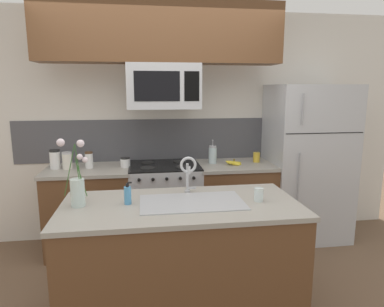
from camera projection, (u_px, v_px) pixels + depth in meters
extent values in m
plane|color=brown|center=(173.00, 289.00, 3.01)|extent=(10.00, 10.00, 0.00)
cube|color=silver|center=(187.00, 126.00, 4.05)|extent=(5.20, 0.10, 2.60)
cube|color=#4C4C51|center=(162.00, 140.00, 3.98)|extent=(3.30, 0.01, 0.48)
cube|color=brown|center=(90.00, 211.00, 3.69)|extent=(0.86, 0.62, 0.88)
cube|color=#9E998E|center=(88.00, 170.00, 3.60)|extent=(0.89, 0.65, 0.03)
cube|color=brown|center=(234.00, 204.00, 3.91)|extent=(0.82, 0.62, 0.88)
cube|color=#9E998E|center=(235.00, 165.00, 3.83)|extent=(0.85, 0.65, 0.03)
cube|color=#B7BABF|center=(165.00, 206.00, 3.80)|extent=(0.76, 0.62, 0.91)
cube|color=black|center=(164.00, 165.00, 3.71)|extent=(0.76, 0.62, 0.01)
cylinder|color=black|center=(148.00, 168.00, 3.55)|extent=(0.15, 0.15, 0.01)
cylinder|color=black|center=(183.00, 167.00, 3.60)|extent=(0.15, 0.15, 0.01)
cylinder|color=black|center=(147.00, 162.00, 3.82)|extent=(0.15, 0.15, 0.01)
cylinder|color=black|center=(180.00, 161.00, 3.87)|extent=(0.15, 0.15, 0.01)
cylinder|color=black|center=(139.00, 180.00, 3.37)|extent=(0.03, 0.02, 0.03)
cylinder|color=black|center=(153.00, 179.00, 3.39)|extent=(0.03, 0.02, 0.03)
cylinder|color=black|center=(167.00, 179.00, 3.41)|extent=(0.03, 0.02, 0.03)
cylinder|color=black|center=(180.00, 178.00, 3.43)|extent=(0.03, 0.02, 0.03)
cylinder|color=black|center=(194.00, 178.00, 3.45)|extent=(0.03, 0.02, 0.03)
cube|color=#B7BABF|center=(163.00, 86.00, 3.54)|extent=(0.74, 0.40, 0.46)
cube|color=black|center=(157.00, 86.00, 3.33)|extent=(0.45, 0.00, 0.29)
cube|color=black|center=(192.00, 86.00, 3.38)|extent=(0.15, 0.00, 0.29)
cube|color=brown|center=(161.00, 32.00, 3.41)|extent=(2.44, 0.34, 0.60)
cube|color=#B7BABF|center=(306.00, 163.00, 3.97)|extent=(0.89, 0.72, 1.78)
cube|color=black|center=(325.00, 133.00, 3.55)|extent=(0.86, 0.00, 0.01)
cylinder|color=#99999E|center=(303.00, 109.00, 3.45)|extent=(0.01, 0.01, 0.32)
cylinder|color=#99999E|center=(298.00, 184.00, 3.59)|extent=(0.01, 0.01, 0.68)
cylinder|color=silver|center=(55.00, 160.00, 3.57)|extent=(0.11, 0.11, 0.18)
cylinder|color=black|center=(54.00, 151.00, 3.55)|extent=(0.11, 0.11, 0.02)
cylinder|color=silver|center=(67.00, 161.00, 3.56)|extent=(0.10, 0.10, 0.16)
cylinder|color=#B2B2B7|center=(67.00, 153.00, 3.54)|extent=(0.10, 0.10, 0.02)
cylinder|color=silver|center=(89.00, 161.00, 3.60)|extent=(0.08, 0.08, 0.16)
cylinder|color=#4C331E|center=(89.00, 153.00, 3.58)|extent=(0.08, 0.08, 0.02)
cylinder|color=silver|center=(125.00, 163.00, 3.65)|extent=(0.10, 0.10, 0.09)
cylinder|color=black|center=(125.00, 158.00, 3.64)|extent=(0.10, 0.10, 0.01)
ellipsoid|color=yellow|center=(233.00, 163.00, 3.75)|extent=(0.15, 0.14, 0.06)
ellipsoid|color=yellow|center=(233.00, 163.00, 3.77)|extent=(0.17, 0.10, 0.06)
ellipsoid|color=yellow|center=(234.00, 163.00, 3.75)|extent=(0.18, 0.05, 0.07)
ellipsoid|color=yellow|center=(234.00, 163.00, 3.77)|extent=(0.18, 0.06, 0.05)
ellipsoid|color=yellow|center=(235.00, 163.00, 3.75)|extent=(0.17, 0.10, 0.06)
ellipsoid|color=yellow|center=(235.00, 163.00, 3.77)|extent=(0.16, 0.14, 0.07)
cylinder|color=brown|center=(234.00, 160.00, 3.75)|extent=(0.02, 0.02, 0.03)
cylinder|color=silver|center=(213.00, 155.00, 3.83)|extent=(0.09, 0.09, 0.18)
cylinder|color=#A3A3AA|center=(213.00, 147.00, 3.81)|extent=(0.08, 0.08, 0.02)
cylinder|color=#A3A3AA|center=(213.00, 143.00, 3.81)|extent=(0.01, 0.01, 0.05)
sphere|color=#A3A3AA|center=(213.00, 141.00, 3.80)|extent=(0.02, 0.02, 0.02)
cylinder|color=gold|center=(256.00, 157.00, 3.90)|extent=(0.08, 0.08, 0.11)
cube|color=brown|center=(181.00, 263.00, 2.59)|extent=(1.71, 0.80, 0.88)
cube|color=#9E998E|center=(181.00, 206.00, 2.51)|extent=(1.74, 0.83, 0.03)
cube|color=#ADAFB5|center=(192.00, 202.00, 2.51)|extent=(0.76, 0.44, 0.01)
cube|color=#ADAFB5|center=(168.00, 214.00, 2.50)|extent=(0.30, 0.33, 0.15)
cube|color=#ADAFB5|center=(215.00, 211.00, 2.55)|extent=(0.30, 0.33, 0.15)
cylinder|color=#B7BABF|center=(187.00, 191.00, 2.76)|extent=(0.04, 0.04, 0.02)
cylinder|color=#B7BABF|center=(187.00, 177.00, 2.74)|extent=(0.02, 0.02, 0.22)
torus|color=#B7BABF|center=(188.00, 165.00, 2.67)|extent=(0.13, 0.02, 0.13)
cylinder|color=#B7BABF|center=(189.00, 170.00, 2.62)|extent=(0.02, 0.02, 0.06)
cube|color=#B7BABF|center=(192.00, 188.00, 2.77)|extent=(0.07, 0.01, 0.01)
cylinder|color=#4C93C6|center=(128.00, 195.00, 2.48)|extent=(0.05, 0.05, 0.13)
cylinder|color=black|center=(127.00, 185.00, 2.46)|extent=(0.02, 0.02, 0.02)
cube|color=black|center=(129.00, 183.00, 2.46)|extent=(0.03, 0.01, 0.01)
cylinder|color=silver|center=(259.00, 195.00, 2.54)|extent=(0.07, 0.07, 0.10)
cylinder|color=silver|center=(78.00, 193.00, 2.42)|extent=(0.10, 0.10, 0.20)
cylinder|color=silver|center=(78.00, 201.00, 2.44)|extent=(0.09, 0.09, 0.06)
cylinder|color=#386B2D|center=(69.00, 171.00, 2.41)|extent=(0.11, 0.05, 0.38)
sphere|color=silver|center=(61.00, 143.00, 2.38)|extent=(0.06, 0.06, 0.06)
cylinder|color=#386B2D|center=(79.00, 178.00, 2.41)|extent=(0.03, 0.01, 0.30)
sphere|color=silver|center=(80.00, 157.00, 2.38)|extent=(0.04, 0.04, 0.04)
cylinder|color=#386B2D|center=(82.00, 179.00, 2.42)|extent=(0.06, 0.03, 0.27)
sphere|color=silver|center=(85.00, 160.00, 2.41)|extent=(0.04, 0.04, 0.04)
cylinder|color=#386B2D|center=(79.00, 171.00, 2.40)|extent=(0.04, 0.02, 0.39)
sphere|color=silver|center=(80.00, 143.00, 2.38)|extent=(0.05, 0.05, 0.05)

